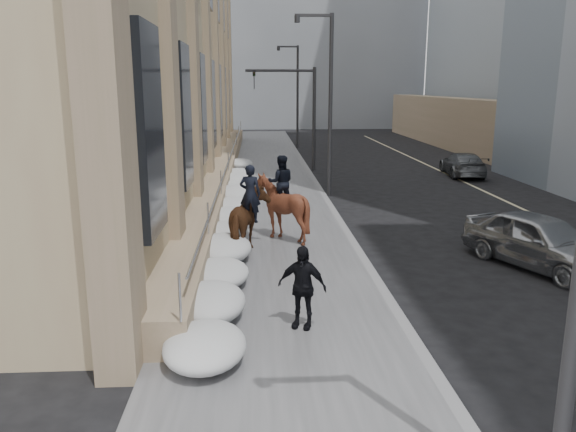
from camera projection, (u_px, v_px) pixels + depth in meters
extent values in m
plane|color=black|center=(278.00, 320.00, 12.15)|extent=(140.00, 140.00, 0.00)
cube|color=#4D4D4F|center=(268.00, 214.00, 21.86)|extent=(5.00, 80.00, 0.12)
cube|color=slate|center=(335.00, 214.00, 22.00)|extent=(0.24, 80.00, 0.12)
cube|color=#BFB78C|center=(530.00, 212.00, 22.45)|extent=(0.15, 70.00, 0.01)
cube|color=tan|center=(161.00, 6.00, 29.26)|extent=(5.00, 44.00, 18.00)
cube|color=#887657|center=(224.00, 168.00, 31.37)|extent=(1.10, 44.00, 0.90)
cylinder|color=silver|center=(232.00, 152.00, 31.19)|extent=(0.06, 42.00, 0.06)
cube|color=black|center=(202.00, 109.00, 23.73)|extent=(0.20, 2.20, 4.50)
cube|color=slate|center=(291.00, 8.00, 67.53)|extent=(30.00, 12.00, 28.00)
cube|color=gray|center=(216.00, 49.00, 79.55)|extent=(24.00, 12.00, 20.00)
cylinder|color=#2D2D30|center=(330.00, 108.00, 25.01)|extent=(0.18, 0.18, 8.00)
cube|color=#2D2D30|center=(313.00, 15.00, 24.08)|extent=(1.60, 0.15, 0.12)
cylinder|color=#2D2D30|center=(297.00, 19.00, 24.08)|extent=(0.24, 0.24, 0.30)
cylinder|color=#2D2D30|center=(298.00, 98.00, 44.46)|extent=(0.18, 0.18, 8.00)
cube|color=#2D2D30|center=(287.00, 47.00, 43.53)|extent=(1.60, 0.15, 0.12)
cylinder|color=#2D2D30|center=(278.00, 49.00, 43.52)|extent=(0.24, 0.24, 0.30)
cylinder|color=#2D2D30|center=(314.00, 120.00, 33.02)|extent=(0.20, 0.20, 6.00)
cylinder|color=#2D2D30|center=(280.00, 71.00, 32.28)|extent=(4.00, 0.16, 0.16)
imported|color=black|center=(254.00, 79.00, 32.31)|extent=(0.18, 0.22, 1.10)
ellipsoid|color=silver|center=(211.00, 302.00, 11.97)|extent=(1.50, 2.10, 0.68)
ellipsoid|color=silver|center=(223.00, 248.00, 15.85)|extent=(1.60, 2.20, 0.72)
ellipsoid|color=silver|center=(227.00, 217.00, 19.75)|extent=(1.40, 2.00, 0.64)
ellipsoid|color=silver|center=(235.00, 194.00, 23.63)|extent=(1.70, 2.30, 0.76)
ellipsoid|color=silver|center=(236.00, 180.00, 27.52)|extent=(1.50, 2.10, 0.66)
imported|color=#412513|center=(249.00, 222.00, 16.51)|extent=(1.38, 2.36, 1.87)
imported|color=black|center=(249.00, 194.00, 16.48)|extent=(0.69, 0.52, 1.72)
imported|color=#4D2416|center=(281.00, 208.00, 17.93)|extent=(1.72, 1.92, 2.07)
imported|color=black|center=(281.00, 182.00, 17.89)|extent=(0.85, 0.67, 1.72)
imported|color=black|center=(302.00, 287.00, 11.36)|extent=(1.10, 0.76, 1.73)
imported|color=gray|center=(540.00, 241.00, 15.51)|extent=(3.48, 4.89, 1.55)
imported|color=#53575A|center=(463.00, 164.00, 31.43)|extent=(2.33, 4.72, 1.32)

